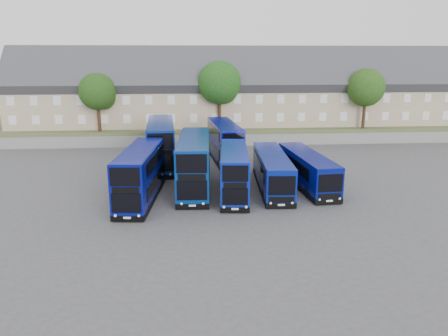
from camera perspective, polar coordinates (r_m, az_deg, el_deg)
ground at (r=35.65m, az=-1.03°, el=-4.79°), size 120.00×120.00×0.00m
retaining_wall at (r=58.68m, az=-2.44°, el=3.61°), size 70.00×0.40×1.50m
earth_bank at (r=68.48m, az=-2.75°, el=5.38°), size 80.00×20.00×2.00m
terrace_row at (r=64.31m, az=2.74°, el=9.81°), size 66.00×10.40×11.20m
dd_front_left at (r=36.92m, az=-10.85°, el=-0.95°), size 3.42×10.96×4.29m
dd_front_mid at (r=39.34m, az=-3.89°, el=0.51°), size 3.23×11.87×4.67m
dd_front_right at (r=37.73m, az=1.32°, el=-0.62°), size 3.10×10.12×3.96m
dd_rear_left at (r=48.19m, az=-8.21°, el=3.06°), size 3.45×12.22×4.80m
dd_rear_right at (r=49.64m, az=0.08°, el=3.28°), size 3.48×11.18×4.37m
coach_east_a at (r=39.77m, az=6.30°, el=-0.50°), size 3.06×11.72×3.17m
coach_east_b at (r=40.96m, az=10.78°, el=-0.31°), size 3.21×11.35×3.06m
tree_west at (r=60.08m, az=-16.05°, el=9.39°), size 4.80×4.80×7.65m
tree_mid at (r=59.46m, az=-0.47°, el=10.88°), size 5.76×5.76×9.18m
tree_east at (r=63.62m, az=18.12°, el=9.80°), size 5.12×5.12×8.16m
tree_far at (r=72.39m, az=20.50°, el=10.35°), size 5.44×5.44×8.67m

